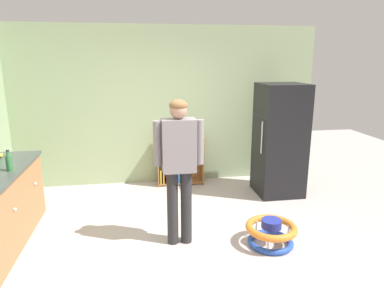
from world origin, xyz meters
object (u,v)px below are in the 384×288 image
(banana_bunch, at_px, (0,155))
(green_glass_bottle, at_px, (9,162))
(bookshelf, at_px, (177,163))
(standing_person, at_px, (179,160))
(refrigerator, at_px, (280,140))
(baby_walker, at_px, (271,232))

(banana_bunch, xyz_separation_m, green_glass_bottle, (0.32, -0.61, 0.07))
(bookshelf, bearing_deg, green_glass_bottle, -141.46)
(bookshelf, xyz_separation_m, standing_person, (-0.21, -2.01, 0.67))
(bookshelf, xyz_separation_m, banana_bunch, (-2.45, -1.09, 0.56))
(green_glass_bottle, bearing_deg, refrigerator, 15.15)
(standing_person, xyz_separation_m, green_glass_bottle, (-1.92, 0.32, -0.03))
(standing_person, bearing_deg, banana_bunch, 157.46)
(standing_person, height_order, banana_bunch, standing_person)
(banana_bunch, height_order, green_glass_bottle, green_glass_bottle)
(refrigerator, xyz_separation_m, green_glass_bottle, (-3.70, -1.00, 0.11))
(refrigerator, height_order, banana_bunch, refrigerator)
(refrigerator, distance_m, standing_person, 2.22)
(bookshelf, distance_m, banana_bunch, 2.74)
(banana_bunch, distance_m, green_glass_bottle, 0.69)
(baby_walker, relative_size, green_glass_bottle, 2.46)
(refrigerator, bearing_deg, baby_walker, -114.90)
(standing_person, distance_m, baby_walker, 1.39)
(banana_bunch, bearing_deg, baby_walker, -19.39)
(baby_walker, xyz_separation_m, green_glass_bottle, (-2.98, 0.55, 0.84))
(refrigerator, xyz_separation_m, banana_bunch, (-4.02, -0.39, 0.04))
(refrigerator, relative_size, green_glass_bottle, 7.24)
(green_glass_bottle, bearing_deg, bookshelf, 38.54)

